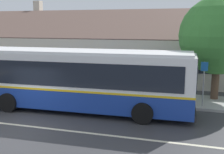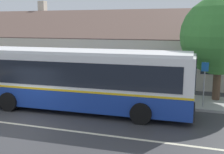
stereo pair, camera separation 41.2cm
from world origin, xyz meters
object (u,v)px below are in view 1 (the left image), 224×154
bench_by_building (9,82)px  bus_stop_sign (204,79)px  transit_bus (76,78)px  street_tree_primary (219,38)px

bench_by_building → bus_stop_sign: (12.68, -0.75, 1.08)m
bench_by_building → bus_stop_sign: bus_stop_sign is taller
transit_bus → bench_by_building: transit_bus is taller
bench_by_building → transit_bus: bearing=-24.3°
transit_bus → bench_by_building: 6.99m
street_tree_primary → bench_by_building: bearing=-175.7°
transit_bus → bench_by_building: bearing=155.7°
transit_bus → bench_by_building: (-6.29, 2.84, -1.14)m
transit_bus → street_tree_primary: 8.35m
transit_bus → bus_stop_sign: size_ratio=5.05×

